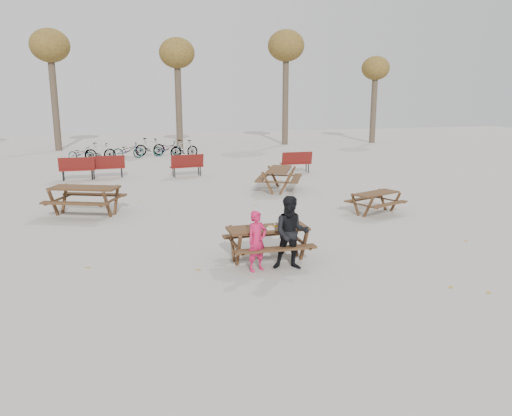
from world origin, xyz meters
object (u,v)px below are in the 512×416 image
object	(u,v)px
food_tray	(271,229)
picnic_table_north	(85,201)
child	(257,241)
main_picnic_table	(268,235)
picnic_table_east	(376,203)
adult	(291,233)
picnic_table_far	(279,180)
soda_bottle	(275,225)

from	to	relation	value
food_tray	picnic_table_north	size ratio (longest dim) A/B	0.09
child	picnic_table_north	bearing A→B (deg)	98.71
main_picnic_table	picnic_table_east	world-z (taller)	main_picnic_table
main_picnic_table	adult	distance (m)	0.76
picnic_table_east	picnic_table_north	size ratio (longest dim) A/B	0.76
adult	picnic_table_east	xyz separation A→B (m)	(4.27, 4.15, -0.46)
child	adult	size ratio (longest dim) A/B	0.82
child	picnic_table_far	world-z (taller)	child
main_picnic_table	picnic_table_east	distance (m)	5.78
picnic_table_north	picnic_table_east	bearing A→B (deg)	8.48
main_picnic_table	food_tray	size ratio (longest dim) A/B	10.00
food_tray	picnic_table_east	xyz separation A→B (m)	(4.59, 3.67, -0.46)
soda_bottle	picnic_table_east	bearing A→B (deg)	39.04
adult	food_tray	bearing A→B (deg)	138.28
child	picnic_table_far	size ratio (longest dim) A/B	0.65
main_picnic_table	picnic_table_east	xyz separation A→B (m)	(4.60, 3.49, -0.25)
food_tray	picnic_table_east	distance (m)	5.90
soda_bottle	picnic_table_east	size ratio (longest dim) A/B	0.11
adult	soda_bottle	bearing A→B (deg)	124.91
adult	picnic_table_far	size ratio (longest dim) A/B	0.79
main_picnic_table	child	distance (m)	0.70
food_tray	picnic_table_east	size ratio (longest dim) A/B	0.12
main_picnic_table	food_tray	distance (m)	0.28
picnic_table_far	food_tray	bearing A→B (deg)	-174.41
adult	picnic_table_east	bearing A→B (deg)	58.82
main_picnic_table	adult	xyz separation A→B (m)	(0.32, -0.66, 0.21)
adult	picnic_table_north	size ratio (longest dim) A/B	0.77
main_picnic_table	soda_bottle	size ratio (longest dim) A/B	10.59
picnic_table_east	picnic_table_far	world-z (taller)	picnic_table_far
food_tray	picnic_table_north	xyz separation A→B (m)	(-4.22, 5.88, -0.35)
soda_bottle	picnic_table_north	distance (m)	7.28
child	picnic_table_east	size ratio (longest dim) A/B	0.83
picnic_table_east	picnic_table_far	xyz separation A→B (m)	(-1.74, 4.50, 0.10)
picnic_table_east	adult	bearing A→B (deg)	-157.74
child	picnic_table_east	world-z (taller)	child
food_tray	main_picnic_table	bearing A→B (deg)	92.93
adult	picnic_table_north	distance (m)	7.82
picnic_table_north	picnic_table_far	size ratio (longest dim) A/B	1.03
picnic_table_east	child	bearing A→B (deg)	-162.87
main_picnic_table	child	world-z (taller)	child
soda_bottle	picnic_table_east	xyz separation A→B (m)	(4.47, 3.62, -0.51)
picnic_table_east	picnic_table_far	bearing A→B (deg)	89.27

